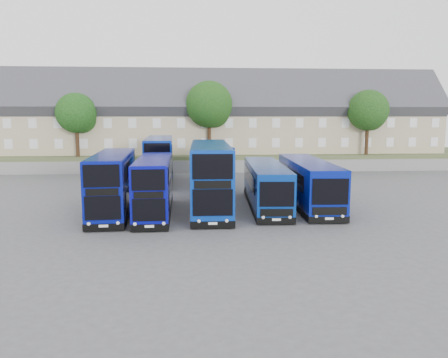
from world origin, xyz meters
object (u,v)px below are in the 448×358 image
at_px(dd_front_left, 113,184).
at_px(tree_east, 369,112).
at_px(tree_far, 390,110).
at_px(tree_west, 78,115).
at_px(dd_front_mid, 154,187).
at_px(coach_east_a, 266,186).
at_px(tree_mid, 210,106).

xyz_separation_m(dd_front_left, tree_east, (27.99, 22.99, 5.31)).
height_order(dd_front_left, tree_far, tree_far).
relative_size(tree_west, tree_east, 0.94).
xyz_separation_m(dd_front_mid, tree_far, (31.03, 30.62, 5.79)).
height_order(tree_west, tree_far, tree_far).
bearing_deg(coach_east_a, dd_front_mid, -162.68).
bearing_deg(tree_far, tree_east, -130.60).
bearing_deg(tree_far, coach_east_a, -128.58).
bearing_deg(tree_west, dd_front_left, -70.79).
height_order(tree_west, tree_mid, tree_mid).
relative_size(dd_front_left, coach_east_a, 0.89).
xyz_separation_m(dd_front_left, dd_front_mid, (2.96, -0.64, -0.14)).
distance_m(dd_front_mid, tree_far, 43.98).
bearing_deg(tree_far, tree_west, -170.54).
bearing_deg(tree_east, dd_front_left, -140.61).
bearing_deg(dd_front_mid, tree_west, 113.89).
bearing_deg(coach_east_a, tree_east, 55.14).
xyz_separation_m(dd_front_left, tree_far, (33.99, 29.99, 5.65)).
distance_m(tree_east, tree_far, 9.23).
bearing_deg(dd_front_mid, coach_east_a, 13.28).
xyz_separation_m(dd_front_left, coach_east_a, (11.25, 1.47, -0.48)).
xyz_separation_m(dd_front_mid, coach_east_a, (8.29, 2.11, -0.34)).
distance_m(dd_front_mid, tree_mid, 25.39).
bearing_deg(dd_front_left, tree_east, 36.17).
xyz_separation_m(tree_mid, tree_far, (26.00, 6.50, -0.34)).
xyz_separation_m(dd_front_mid, tree_west, (-10.97, 23.62, 5.11)).
bearing_deg(dd_front_left, tree_mid, 67.98).
bearing_deg(tree_west, tree_east, 0.00).
relative_size(dd_front_mid, tree_east, 1.23).
bearing_deg(dd_front_left, dd_front_mid, -15.39).
relative_size(tree_mid, tree_far, 1.06).
xyz_separation_m(coach_east_a, tree_west, (-19.25, 21.51, 5.45)).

